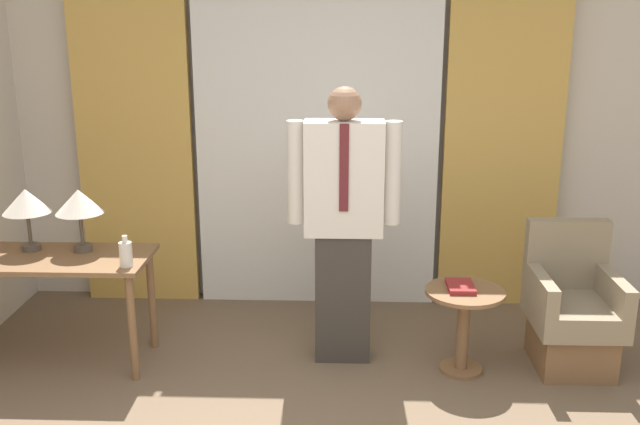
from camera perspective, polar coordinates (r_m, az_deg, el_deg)
name	(u,v)px	position (r m, az deg, el deg)	size (l,w,h in m)	color
wall_back	(318,129)	(5.48, -0.19, 6.72)	(10.00, 0.06, 2.70)	beige
curtain_sheer_center	(317,139)	(5.36, -0.24, 5.88)	(1.81, 0.06, 2.58)	white
curtain_drape_left	(134,138)	(5.58, -14.63, 5.77)	(0.87, 0.06, 2.58)	gold
curtain_drape_right	(503,140)	(5.48, 14.42, 5.61)	(0.87, 0.06, 2.58)	gold
desk	(52,272)	(4.84, -20.65, -4.46)	(1.24, 0.57, 0.72)	brown
table_lamp_left	(26,203)	(4.89, -22.44, 0.70)	(0.30, 0.30, 0.41)	#4C4238
table_lamp_right	(79,204)	(4.76, -18.72, 0.69)	(0.30, 0.30, 0.41)	#4C4238
bottle_near_edge	(126,254)	(4.45, -15.28, -3.19)	(0.08, 0.08, 0.19)	silver
person	(344,218)	(4.47, 1.90, -0.41)	(0.71, 0.23, 1.78)	#38332D
armchair	(571,314)	(4.87, 19.48, -7.69)	(0.53, 0.61, 0.91)	brown
side_table	(464,316)	(4.59, 11.42, -8.15)	(0.49, 0.49, 0.55)	brown
book	(461,286)	(4.53, 11.18, -5.83)	(0.16, 0.23, 0.03)	maroon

